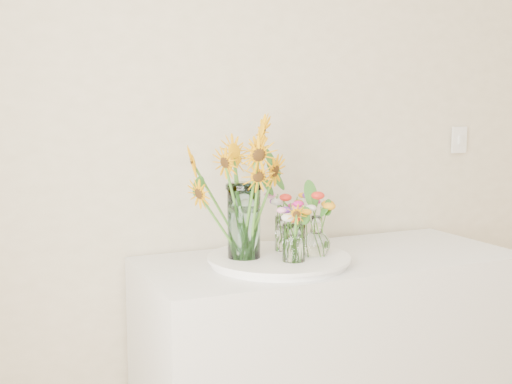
% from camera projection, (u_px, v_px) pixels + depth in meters
% --- Properties ---
extents(counter, '(1.40, 0.60, 0.90)m').
position_uv_depth(counter, '(329.00, 373.00, 2.43)').
color(counter, white).
rests_on(counter, ground_plane).
extents(tray, '(0.48, 0.48, 0.02)m').
position_uv_depth(tray, '(279.00, 261.00, 2.25)').
color(tray, white).
rests_on(tray, counter).
extents(mason_jar, '(0.14, 0.14, 0.27)m').
position_uv_depth(mason_jar, '(244.00, 221.00, 2.21)').
color(mason_jar, '#A7D8D2').
rests_on(mason_jar, tray).
extents(sunflower_bouquet, '(0.88, 0.88, 0.49)m').
position_uv_depth(sunflower_bouquet, '(244.00, 188.00, 2.19)').
color(sunflower_bouquet, '#ECA004').
rests_on(sunflower_bouquet, tray).
extents(small_vase_a, '(0.09, 0.09, 0.13)m').
position_uv_depth(small_vase_a, '(294.00, 243.00, 2.16)').
color(small_vase_a, white).
rests_on(small_vase_a, tray).
extents(wildflower_posy_a, '(0.17, 0.17, 0.22)m').
position_uv_depth(wildflower_posy_a, '(294.00, 230.00, 2.16)').
color(wildflower_posy_a, orange).
rests_on(wildflower_posy_a, tray).
extents(small_vase_b, '(0.12, 0.12, 0.15)m').
position_uv_depth(small_vase_b, '(316.00, 236.00, 2.25)').
color(small_vase_b, white).
rests_on(small_vase_b, tray).
extents(wildflower_posy_b, '(0.22, 0.22, 0.24)m').
position_uv_depth(wildflower_posy_b, '(316.00, 223.00, 2.25)').
color(wildflower_posy_b, orange).
rests_on(wildflower_posy_b, tray).
extents(small_vase_c, '(0.09, 0.09, 0.13)m').
position_uv_depth(small_vase_c, '(285.00, 234.00, 2.33)').
color(small_vase_c, white).
rests_on(small_vase_c, tray).
extents(wildflower_posy_c, '(0.20, 0.20, 0.22)m').
position_uv_depth(wildflower_posy_c, '(285.00, 222.00, 2.33)').
color(wildflower_posy_c, orange).
rests_on(wildflower_posy_c, tray).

